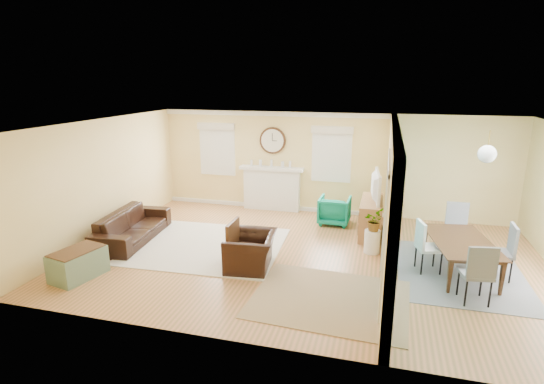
% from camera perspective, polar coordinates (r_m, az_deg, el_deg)
% --- Properties ---
extents(floor, '(9.00, 9.00, 0.00)m').
position_cam_1_polar(floor, '(8.52, 4.73, -8.70)').
color(floor, olive).
rests_on(floor, ground).
extents(wall_back, '(9.00, 0.02, 2.60)m').
position_cam_1_polar(wall_back, '(10.97, 7.73, 3.76)').
color(wall_back, '#E9CA74').
rests_on(wall_back, ground).
extents(wall_front, '(9.00, 0.02, 2.60)m').
position_cam_1_polar(wall_front, '(5.31, -0.92, -8.50)').
color(wall_front, '#E9CA74').
rests_on(wall_front, ground).
extents(wall_left, '(0.02, 6.00, 2.60)m').
position_cam_1_polar(wall_left, '(9.88, -21.69, 1.57)').
color(wall_left, '#E9CA74').
rests_on(wall_left, ground).
extents(ceiling, '(9.00, 6.00, 0.02)m').
position_cam_1_polar(ceiling, '(7.84, 5.15, 8.97)').
color(ceiling, white).
rests_on(ceiling, wall_back).
extents(partition, '(0.17, 6.00, 2.60)m').
position_cam_1_polar(partition, '(8.23, 15.70, -0.06)').
color(partition, '#E9CA74').
rests_on(partition, ground).
extents(fireplace, '(1.70, 0.30, 1.17)m').
position_cam_1_polar(fireplace, '(11.30, -0.03, 0.57)').
color(fireplace, white).
rests_on(fireplace, ground).
extents(wall_clock, '(0.70, 0.07, 0.70)m').
position_cam_1_polar(wall_clock, '(11.13, 0.08, 6.93)').
color(wall_clock, '#4B2D1A').
rests_on(wall_clock, wall_back).
extents(window_left, '(1.05, 0.13, 1.42)m').
position_cam_1_polar(window_left, '(11.64, -7.37, 6.21)').
color(window_left, white).
rests_on(window_left, wall_back).
extents(window_right, '(1.05, 0.13, 1.42)m').
position_cam_1_polar(window_right, '(10.86, 8.03, 5.55)').
color(window_right, white).
rests_on(window_right, wall_back).
extents(pendant, '(0.30, 0.30, 0.55)m').
position_cam_1_polar(pendant, '(7.95, 26.94, 4.58)').
color(pendant, gold).
rests_on(pendant, ceiling).
extents(rug_cream, '(3.21, 2.82, 0.02)m').
position_cam_1_polar(rug_cream, '(9.11, -8.71, -7.14)').
color(rug_cream, beige).
rests_on(rug_cream, floor).
extents(rug_jute, '(2.53, 2.12, 0.01)m').
position_cam_1_polar(rug_jute, '(7.06, 7.77, -14.02)').
color(rug_jute, tan).
rests_on(rug_jute, floor).
extents(rug_grey, '(2.17, 2.71, 0.01)m').
position_cam_1_polar(rug_grey, '(8.56, 23.90, -9.87)').
color(rug_grey, slate).
rests_on(rug_grey, floor).
extents(sofa, '(1.07, 2.27, 0.64)m').
position_cam_1_polar(sofa, '(9.71, -18.24, -4.36)').
color(sofa, black).
rests_on(sofa, floor).
extents(eames_chair, '(0.99, 1.10, 0.65)m').
position_cam_1_polar(eames_chair, '(7.94, -2.84, -7.94)').
color(eames_chair, black).
rests_on(eames_chair, floor).
extents(green_chair, '(0.74, 0.76, 0.67)m').
position_cam_1_polar(green_chair, '(10.35, 8.39, -2.46)').
color(green_chair, '#06745B').
rests_on(green_chair, floor).
extents(trunk, '(0.73, 1.00, 0.52)m').
position_cam_1_polar(trunk, '(8.32, -24.62, -8.75)').
color(trunk, slate).
rests_on(trunk, floor).
extents(credenza, '(0.48, 1.41, 0.80)m').
position_cam_1_polar(credenza, '(9.80, 13.16, -3.33)').
color(credenza, '#9C6C3F').
rests_on(credenza, floor).
extents(tv, '(0.25, 1.14, 0.65)m').
position_cam_1_polar(tv, '(9.60, 13.31, 0.79)').
color(tv, black).
rests_on(tv, credenza).
extents(garden_stool, '(0.32, 0.32, 0.47)m').
position_cam_1_polar(garden_stool, '(8.84, 13.32, -6.51)').
color(garden_stool, white).
rests_on(garden_stool, floor).
extents(potted_plant, '(0.40, 0.44, 0.45)m').
position_cam_1_polar(potted_plant, '(8.68, 13.50, -3.69)').
color(potted_plant, '#337F33').
rests_on(potted_plant, garden_stool).
extents(dining_table, '(1.27, 1.92, 0.63)m').
position_cam_1_polar(dining_table, '(8.44, 24.12, -7.96)').
color(dining_table, '#4B2D1A').
rests_on(dining_table, floor).
extents(dining_chair_n, '(0.44, 0.44, 0.97)m').
position_cam_1_polar(dining_chair_n, '(9.39, 23.70, -3.93)').
color(dining_chair_n, slate).
rests_on(dining_chair_n, floor).
extents(dining_chair_s, '(0.51, 0.51, 1.00)m').
position_cam_1_polar(dining_chair_s, '(7.39, 25.79, -9.10)').
color(dining_chair_s, slate).
rests_on(dining_chair_s, floor).
extents(dining_chair_w, '(0.52, 0.52, 0.95)m').
position_cam_1_polar(dining_chair_w, '(8.20, 20.45, -6.37)').
color(dining_chair_w, white).
rests_on(dining_chair_w, floor).
extents(dining_chair_e, '(0.45, 0.45, 1.00)m').
position_cam_1_polar(dining_chair_e, '(8.41, 28.28, -6.51)').
color(dining_chair_e, slate).
rests_on(dining_chair_e, floor).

